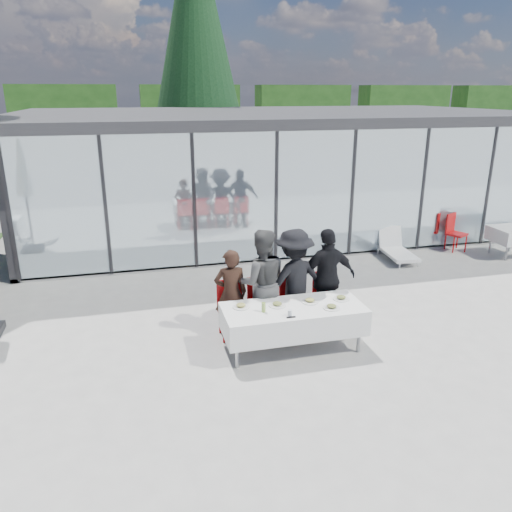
{
  "coord_description": "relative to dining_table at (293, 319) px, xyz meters",
  "views": [
    {
      "loc": [
        -2.28,
        -7.14,
        4.01
      ],
      "look_at": [
        -0.17,
        1.2,
        1.16
      ],
      "focal_mm": 35.0,
      "sensor_mm": 36.0,
      "label": 1
    }
  ],
  "objects": [
    {
      "name": "plate_extra",
      "position": [
        0.56,
        -0.2,
        0.24
      ],
      "size": [
        0.27,
        0.27,
        0.07
      ],
      "color": "silver",
      "rests_on": "dining_table"
    },
    {
      "name": "folded_eyeglasses",
      "position": [
        -0.16,
        -0.37,
        0.22
      ],
      "size": [
        0.14,
        0.03,
        0.01
      ],
      "primitive_type": "cube",
      "color": "black",
      "rests_on": "dining_table"
    },
    {
      "name": "spare_chair_a",
      "position": [
        5.76,
        4.06,
        -0.0
      ],
      "size": [
        0.59,
        0.59,
        0.97
      ],
      "color": "#AD0B0C",
      "rests_on": "ground"
    },
    {
      "name": "plate_b",
      "position": [
        -0.24,
        0.1,
        0.24
      ],
      "size": [
        0.27,
        0.27,
        0.07
      ],
      "color": "silver",
      "rests_on": "dining_table"
    },
    {
      "name": "plate_d",
      "position": [
        0.85,
        0.09,
        0.24
      ],
      "size": [
        0.27,
        0.27,
        0.07
      ],
      "color": "silver",
      "rests_on": "dining_table"
    },
    {
      "name": "plate_c",
      "position": [
        0.32,
        0.11,
        0.24
      ],
      "size": [
        0.27,
        0.27,
        0.07
      ],
      "color": "silver",
      "rests_on": "dining_table"
    },
    {
      "name": "diner_chair_a",
      "position": [
        -0.87,
        0.75,
        -0.0
      ],
      "size": [
        0.44,
        0.44,
        0.97
      ],
      "color": "#AD0B0C",
      "rests_on": "ground"
    },
    {
      "name": "treeline",
      "position": [
        -2.08,
        28.25,
        1.66
      ],
      "size": [
        62.5,
        2.0,
        4.4
      ],
      "color": "black",
      "rests_on": "ground"
    },
    {
      "name": "diner_chair_d",
      "position": [
        0.86,
        0.75,
        -0.0
      ],
      "size": [
        0.44,
        0.44,
        0.97
      ],
      "color": "#AD0B0C",
      "rests_on": "ground"
    },
    {
      "name": "juice_bottle",
      "position": [
        -0.51,
        -0.07,
        0.29
      ],
      "size": [
        0.06,
        0.06,
        0.15
      ],
      "primitive_type": "cylinder",
      "color": "#8EB049",
      "rests_on": "dining_table"
    },
    {
      "name": "diner_chair_b",
      "position": [
        -0.33,
        0.75,
        -0.0
      ],
      "size": [
        0.44,
        0.44,
        0.97
      ],
      "color": "#AD0B0C",
      "rests_on": "ground"
    },
    {
      "name": "diner_b",
      "position": [
        -0.33,
        0.73,
        0.39
      ],
      "size": [
        1.01,
        1.01,
        1.85
      ],
      "primitive_type": "imported",
      "rotation": [
        0.0,
        0.0,
        3.01
      ],
      "color": "#494949",
      "rests_on": "ground"
    },
    {
      "name": "pavilion",
      "position": [
        1.93,
        8.41,
        1.61
      ],
      "size": [
        14.8,
        8.8,
        3.44
      ],
      "color": "gray",
      "rests_on": "ground"
    },
    {
      "name": "spare_table_right",
      "position": [
        6.84,
        3.27,
        0.02
      ],
      "size": [
        0.86,
        0.86,
        0.74
      ],
      "color": "silver",
      "rests_on": "ground"
    },
    {
      "name": "diner_a",
      "position": [
        -0.87,
        0.73,
        0.23
      ],
      "size": [
        0.58,
        0.58,
        1.55
      ],
      "primitive_type": "imported",
      "rotation": [
        0.0,
        0.0,
        3.1
      ],
      "color": "black",
      "rests_on": "ground"
    },
    {
      "name": "plate_a",
      "position": [
        -0.82,
        0.18,
        0.24
      ],
      "size": [
        0.27,
        0.27,
        0.07
      ],
      "color": "silver",
      "rests_on": "dining_table"
    },
    {
      "name": "diner_chair_c",
      "position": [
        0.25,
        0.75,
        -0.0
      ],
      "size": [
        0.44,
        0.44,
        0.97
      ],
      "color": "#AD0B0C",
      "rests_on": "ground"
    },
    {
      "name": "lounger",
      "position": [
        3.96,
        3.81,
        -0.28
      ],
      "size": [
        0.73,
        1.38,
        0.72
      ],
      "color": "white",
      "rests_on": "ground"
    },
    {
      "name": "diner_d",
      "position": [
        0.86,
        0.73,
        0.35
      ],
      "size": [
        1.1,
        1.1,
        1.78
      ],
      "primitive_type": "imported",
      "rotation": [
        0.0,
        0.0,
        3.2
      ],
      "color": "black",
      "rests_on": "ground"
    },
    {
      "name": "spare_chair_b",
      "position": [
        5.45,
        4.41,
        -0.0
      ],
      "size": [
        0.61,
        0.61,
        0.97
      ],
      "color": "#AD0B0C",
      "rests_on": "ground"
    },
    {
      "name": "diner_c",
      "position": [
        0.25,
        0.73,
        0.37
      ],
      "size": [
        1.42,
        1.42,
        1.81
      ],
      "primitive_type": "imported",
      "rotation": [
        0.0,
        0.0,
        3.39
      ],
      "color": "black",
      "rests_on": "ground"
    },
    {
      "name": "conifer_tree",
      "position": [
        0.42,
        13.25,
        5.45
      ],
      "size": [
        4.0,
        4.0,
        10.5
      ],
      "color": "#382316",
      "rests_on": "ground"
    },
    {
      "name": "ground",
      "position": [
        -0.08,
        0.25,
        -0.54
      ],
      "size": [
        90.0,
        90.0,
        0.0
      ],
      "primitive_type": "plane",
      "color": "#9E9C95",
      "rests_on": "ground"
    },
    {
      "name": "dining_table",
      "position": [
        0.0,
        0.0,
        0.0
      ],
      "size": [
        2.26,
        0.96,
        0.75
      ],
      "color": "silver",
      "rests_on": "ground"
    },
    {
      "name": "drinking_glasses",
      "position": [
        -0.16,
        -0.31,
        0.26
      ],
      "size": [
        0.07,
        0.07,
        0.1
      ],
      "color": "silver",
      "rests_on": "dining_table"
    }
  ]
}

